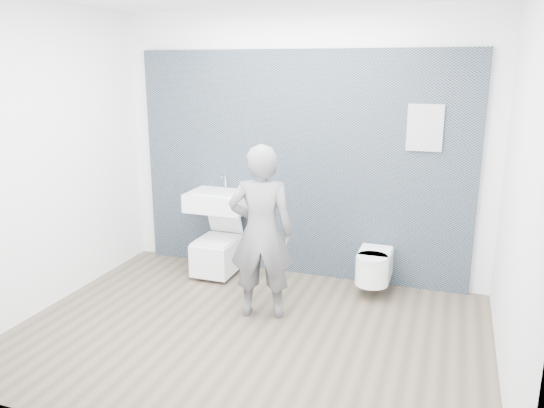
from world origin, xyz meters
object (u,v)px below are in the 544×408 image
(toilet_rounded, at_px, (374,266))
(toilet_square, at_px, (218,253))
(washbasin, at_px, (219,200))
(visitor, at_px, (261,233))

(toilet_rounded, bearing_deg, toilet_square, -179.39)
(washbasin, bearing_deg, toilet_rounded, -1.14)
(toilet_rounded, distance_m, visitor, 1.31)
(visitor, bearing_deg, toilet_square, -58.89)
(toilet_rounded, bearing_deg, washbasin, 178.86)
(washbasin, distance_m, visitor, 1.16)
(visitor, bearing_deg, toilet_rounded, -152.39)
(visitor, bearing_deg, washbasin, -60.71)
(toilet_rounded, relative_size, visitor, 0.35)
(washbasin, height_order, toilet_square, washbasin)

